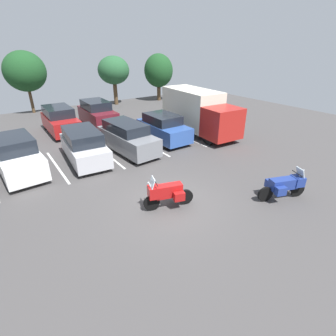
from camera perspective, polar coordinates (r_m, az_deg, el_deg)
ground at (r=11.25m, az=0.26°, el=-7.99°), size 44.00×44.00×0.10m
motorcycle_touring at (r=10.62m, az=-0.28°, el=-5.50°), size 2.09×1.05×1.47m
motorcycle_second at (r=12.32m, az=24.25°, el=-3.42°), size 2.18×1.21×1.40m
parking_stripes at (r=16.01m, az=-18.04°, el=1.61°), size 15.07×4.88×0.01m
car_white at (r=15.39m, az=-30.17°, el=2.18°), size 2.15×4.44×1.97m
car_silver at (r=15.63m, az=-17.98°, el=4.67°), size 2.19×4.66×1.83m
car_grey at (r=16.39m, az=-8.91°, el=6.64°), size 2.13×4.89×1.86m
car_blue at (r=18.19m, az=-1.04°, el=8.78°), size 1.93×4.29×1.83m
car_far_red at (r=21.57m, az=-22.60°, el=9.65°), size 1.96×4.53×1.92m
car_far_maroon at (r=22.47m, az=-15.26°, el=11.42°), size 1.94×4.60×2.03m
box_truck at (r=19.96m, az=6.58°, el=12.28°), size 2.71×7.11×3.10m
tree_center at (r=30.23m, az=-11.86°, el=20.22°), size 3.32×3.32×5.07m
tree_center_right at (r=28.96m, az=-28.91°, el=18.06°), size 3.74×3.74×5.67m
tree_far_left at (r=32.08m, az=-2.09°, el=20.56°), size 3.30×3.30×5.21m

